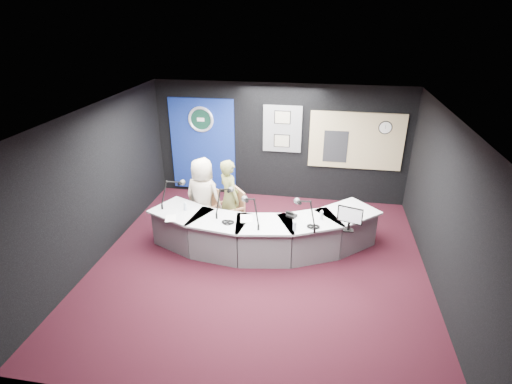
% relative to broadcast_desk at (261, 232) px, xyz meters
% --- Properties ---
extents(ground, '(6.00, 6.00, 0.00)m').
position_rel_broadcast_desk_xyz_m(ground, '(0.05, -0.55, -0.38)').
color(ground, black).
rests_on(ground, ground).
extents(ceiling, '(6.00, 6.00, 0.02)m').
position_rel_broadcast_desk_xyz_m(ceiling, '(0.05, -0.55, 2.42)').
color(ceiling, silver).
rests_on(ceiling, ground).
extents(wall_back, '(6.00, 0.02, 2.80)m').
position_rel_broadcast_desk_xyz_m(wall_back, '(0.05, 2.45, 1.02)').
color(wall_back, black).
rests_on(wall_back, ground).
extents(wall_front, '(6.00, 0.02, 2.80)m').
position_rel_broadcast_desk_xyz_m(wall_front, '(0.05, -3.55, 1.02)').
color(wall_front, black).
rests_on(wall_front, ground).
extents(wall_left, '(0.02, 6.00, 2.80)m').
position_rel_broadcast_desk_xyz_m(wall_left, '(-2.95, -0.55, 1.02)').
color(wall_left, black).
rests_on(wall_left, ground).
extents(wall_right, '(0.02, 6.00, 2.80)m').
position_rel_broadcast_desk_xyz_m(wall_right, '(3.05, -0.55, 1.02)').
color(wall_right, black).
rests_on(wall_right, ground).
extents(broadcast_desk, '(4.50, 1.90, 0.75)m').
position_rel_broadcast_desk_xyz_m(broadcast_desk, '(0.00, 0.00, 0.00)').
color(broadcast_desk, silver).
rests_on(broadcast_desk, ground).
extents(backdrop_panel, '(1.60, 0.05, 2.30)m').
position_rel_broadcast_desk_xyz_m(backdrop_panel, '(-1.85, 2.42, 0.88)').
color(backdrop_panel, navy).
rests_on(backdrop_panel, wall_back).
extents(agency_seal, '(0.63, 0.07, 0.63)m').
position_rel_broadcast_desk_xyz_m(agency_seal, '(-1.85, 2.38, 1.52)').
color(agency_seal, silver).
rests_on(agency_seal, backdrop_panel).
extents(seal_center, '(0.48, 0.01, 0.48)m').
position_rel_broadcast_desk_xyz_m(seal_center, '(-1.85, 2.38, 1.52)').
color(seal_center, '#0D3223').
rests_on(seal_center, backdrop_panel).
extents(pinboard, '(0.90, 0.04, 1.10)m').
position_rel_broadcast_desk_xyz_m(pinboard, '(0.10, 2.42, 1.38)').
color(pinboard, slate).
rests_on(pinboard, wall_back).
extents(framed_photo_upper, '(0.34, 0.02, 0.27)m').
position_rel_broadcast_desk_xyz_m(framed_photo_upper, '(0.10, 2.39, 1.65)').
color(framed_photo_upper, gray).
rests_on(framed_photo_upper, pinboard).
extents(framed_photo_lower, '(0.34, 0.02, 0.27)m').
position_rel_broadcast_desk_xyz_m(framed_photo_lower, '(0.10, 2.39, 1.09)').
color(framed_photo_lower, gray).
rests_on(framed_photo_lower, pinboard).
extents(booth_window_frame, '(2.12, 0.06, 1.32)m').
position_rel_broadcast_desk_xyz_m(booth_window_frame, '(1.80, 2.42, 1.18)').
color(booth_window_frame, tan).
rests_on(booth_window_frame, wall_back).
extents(booth_glow, '(2.00, 0.02, 1.20)m').
position_rel_broadcast_desk_xyz_m(booth_glow, '(1.80, 2.41, 1.18)').
color(booth_glow, '#FFE5A1').
rests_on(booth_glow, booth_window_frame).
extents(equipment_rack, '(0.55, 0.02, 0.75)m').
position_rel_broadcast_desk_xyz_m(equipment_rack, '(1.35, 2.39, 1.03)').
color(equipment_rack, black).
rests_on(equipment_rack, booth_window_frame).
extents(wall_clock, '(0.28, 0.01, 0.28)m').
position_rel_broadcast_desk_xyz_m(wall_clock, '(2.40, 2.39, 1.52)').
color(wall_clock, white).
rests_on(wall_clock, booth_window_frame).
extents(armchair_left, '(0.79, 0.79, 1.06)m').
position_rel_broadcast_desk_xyz_m(armchair_left, '(-1.27, 0.43, 0.16)').
color(armchair_left, '#A46C4B').
rests_on(armchair_left, ground).
extents(armchair_right, '(0.67, 0.67, 0.85)m').
position_rel_broadcast_desk_xyz_m(armchair_right, '(-0.74, 0.50, 0.05)').
color(armchair_right, '#A46C4B').
rests_on(armchair_right, ground).
extents(draped_jacket, '(0.50, 0.30, 0.70)m').
position_rel_broadcast_desk_xyz_m(draped_jacket, '(-1.40, 0.66, 0.24)').
color(draped_jacket, slate).
rests_on(draped_jacket, armchair_left).
extents(person_man, '(0.90, 0.69, 1.65)m').
position_rel_broadcast_desk_xyz_m(person_man, '(-1.27, 0.43, 0.45)').
color(person_man, beige).
rests_on(person_man, ground).
extents(person_woman, '(0.68, 0.70, 1.63)m').
position_rel_broadcast_desk_xyz_m(person_woman, '(-0.74, 0.50, 0.44)').
color(person_woman, olive).
rests_on(person_woman, ground).
extents(computer_monitor, '(0.47, 0.17, 0.33)m').
position_rel_broadcast_desk_xyz_m(computer_monitor, '(1.60, -0.33, 0.70)').
color(computer_monitor, black).
rests_on(computer_monitor, broadcast_desk).
extents(desk_phone, '(0.22, 0.20, 0.04)m').
position_rel_broadcast_desk_xyz_m(desk_phone, '(0.57, 0.02, 0.40)').
color(desk_phone, black).
rests_on(desk_phone, broadcast_desk).
extents(headphones_near, '(0.19, 0.19, 0.03)m').
position_rel_broadcast_desk_xyz_m(headphones_near, '(0.99, -0.32, 0.39)').
color(headphones_near, black).
rests_on(headphones_near, broadcast_desk).
extents(headphones_far, '(0.22, 0.22, 0.04)m').
position_rel_broadcast_desk_xyz_m(headphones_far, '(-0.56, -0.41, 0.39)').
color(headphones_far, black).
rests_on(headphones_far, broadcast_desk).
extents(paper_stack, '(0.27, 0.32, 0.00)m').
position_rel_broadcast_desk_xyz_m(paper_stack, '(-1.65, -0.43, 0.38)').
color(paper_stack, white).
rests_on(paper_stack, broadcast_desk).
extents(notepad, '(0.29, 0.36, 0.00)m').
position_rel_broadcast_desk_xyz_m(notepad, '(-0.25, -0.20, 0.38)').
color(notepad, white).
rests_on(notepad, broadcast_desk).
extents(boom_mic_a, '(0.36, 0.69, 0.60)m').
position_rel_broadcast_desk_xyz_m(boom_mic_a, '(-1.83, 0.19, 0.68)').
color(boom_mic_a, black).
rests_on(boom_mic_a, broadcast_desk).
extents(boom_mic_b, '(0.26, 0.72, 0.60)m').
position_rel_broadcast_desk_xyz_m(boom_mic_b, '(-0.73, 0.01, 0.68)').
color(boom_mic_b, black).
rests_on(boom_mic_b, broadcast_desk).
extents(boom_mic_c, '(0.47, 0.63, 0.60)m').
position_rel_broadcast_desk_xyz_m(boom_mic_c, '(-0.14, -0.31, 0.68)').
color(boom_mic_c, black).
rests_on(boom_mic_c, broadcast_desk).
extents(boom_mic_d, '(0.48, 0.63, 0.60)m').
position_rel_broadcast_desk_xyz_m(boom_mic_d, '(0.83, -0.24, 0.68)').
color(boom_mic_d, black).
rests_on(boom_mic_d, broadcast_desk).
extents(water_bottles, '(2.67, 0.55, 0.18)m').
position_rel_broadcast_desk_xyz_m(water_bottles, '(-0.18, -0.23, 0.46)').
color(water_bottles, silver).
rests_on(water_bottles, broadcast_desk).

